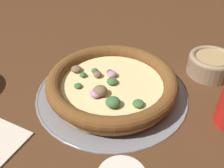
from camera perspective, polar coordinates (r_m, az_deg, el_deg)
The scene contains 4 objects.
ground_plane at distance 0.62m, azimuth -0.00°, elevation -1.93°, with size 3.00×3.00×0.00m, color #4C2D19.
pizza_tray at distance 0.62m, azimuth -0.00°, elevation -1.70°, with size 0.36×0.36×0.01m.
pizza at distance 0.60m, azimuth -0.04°, elevation 0.12°, with size 0.30×0.30×0.04m.
bowl_near at distance 0.72m, azimuth 20.75°, elevation 4.17°, with size 0.12×0.12×0.05m.
Camera 1 is at (-0.39, 0.28, 0.40)m, focal length 42.00 mm.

